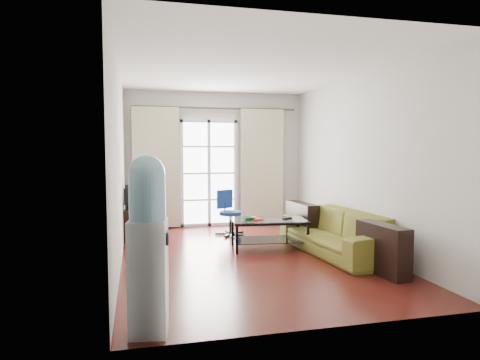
% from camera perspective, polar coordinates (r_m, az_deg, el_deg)
% --- Properties ---
extents(floor, '(5.20, 5.20, 0.00)m').
position_cam_1_polar(floor, '(6.39, 1.08, -10.09)').
color(floor, '#551B14').
rests_on(floor, ground).
extents(ceiling, '(5.20, 5.20, 0.00)m').
position_cam_1_polar(ceiling, '(6.29, 1.11, 14.49)').
color(ceiling, white).
rests_on(ceiling, wall_back).
extents(wall_back, '(3.60, 0.02, 2.70)m').
position_cam_1_polar(wall_back, '(8.73, -3.26, 2.74)').
color(wall_back, beige).
rests_on(wall_back, floor).
extents(wall_front, '(3.60, 0.02, 2.70)m').
position_cam_1_polar(wall_front, '(3.74, 11.28, 0.55)').
color(wall_front, beige).
rests_on(wall_front, floor).
extents(wall_left, '(0.02, 5.20, 2.70)m').
position_cam_1_polar(wall_left, '(5.99, -15.80, 1.86)').
color(wall_left, beige).
rests_on(wall_left, floor).
extents(wall_right, '(0.02, 5.20, 2.70)m').
position_cam_1_polar(wall_right, '(6.87, 15.78, 2.16)').
color(wall_right, beige).
rests_on(wall_right, floor).
extents(french_door, '(1.16, 0.06, 2.15)m').
position_cam_1_polar(french_door, '(8.66, -4.16, 0.90)').
color(french_door, white).
rests_on(french_door, wall_back).
extents(curtain_rod, '(3.30, 0.04, 0.04)m').
position_cam_1_polar(curtain_rod, '(8.66, -3.16, 9.55)').
color(curtain_rod, '#4C3F2D').
rests_on(curtain_rod, wall_back).
extents(curtain_left, '(0.90, 0.07, 2.35)m').
position_cam_1_polar(curtain_left, '(8.48, -11.11, 1.61)').
color(curtain_left, beige).
rests_on(curtain_left, curtain_rod).
extents(curtain_right, '(0.90, 0.07, 2.35)m').
position_cam_1_polar(curtain_right, '(8.84, 2.96, 1.79)').
color(curtain_right, beige).
rests_on(curtain_right, curtain_rod).
extents(radiator, '(0.64, 0.12, 0.64)m').
position_cam_1_polar(radiator, '(8.90, 1.97, -3.82)').
color(radiator, gray).
rests_on(radiator, floor).
extents(sofa, '(2.35, 1.25, 0.64)m').
position_cam_1_polar(sofa, '(6.64, 12.64, -6.81)').
color(sofa, brown).
rests_on(sofa, floor).
extents(coffee_table, '(1.22, 0.79, 0.47)m').
position_cam_1_polar(coffee_table, '(6.79, 3.88, -6.63)').
color(coffee_table, silver).
rests_on(coffee_table, floor).
extents(bowl, '(0.34, 0.34, 0.05)m').
position_cam_1_polar(bowl, '(6.69, 1.10, -5.12)').
color(bowl, green).
rests_on(bowl, coffee_table).
extents(book, '(0.33, 0.36, 0.02)m').
position_cam_1_polar(book, '(6.68, 1.44, -5.27)').
color(book, red).
rests_on(book, coffee_table).
extents(remote, '(0.18, 0.14, 0.02)m').
position_cam_1_polar(remote, '(6.82, 6.30, -5.10)').
color(remote, black).
rests_on(remote, coffee_table).
extents(tv_stand, '(0.57, 0.78, 0.54)m').
position_cam_1_polar(tv_stand, '(7.72, -13.14, -5.65)').
color(tv_stand, black).
rests_on(tv_stand, floor).
extents(crt_tv, '(0.55, 0.55, 0.43)m').
position_cam_1_polar(crt_tv, '(7.59, -13.18, -2.10)').
color(crt_tv, black).
rests_on(crt_tv, tv_stand).
extents(task_chair, '(0.73, 0.73, 0.82)m').
position_cam_1_polar(task_chair, '(7.82, -1.41, -5.61)').
color(task_chair, black).
rests_on(task_chair, floor).
extents(water_cooler, '(0.36, 0.36, 1.53)m').
position_cam_1_polar(water_cooler, '(3.72, -12.18, -8.03)').
color(water_cooler, silver).
rests_on(water_cooler, floor).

